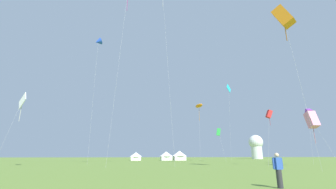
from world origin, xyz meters
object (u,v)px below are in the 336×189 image
(kite_purple_box, at_px, (308,114))
(person_spectator, at_px, (279,171))
(kite_cyan_diamond, at_px, (229,89))
(festival_tent_left, at_px, (166,155))
(kite_orange_box, at_px, (283,17))
(kite_red_box, at_px, (269,114))
(festival_tent_right, at_px, (179,155))
(kite_blue_delta, at_px, (98,42))
(kite_green_box, at_px, (219,132))
(festival_tent_center, at_px, (136,156))
(kite_pink_box, at_px, (312,120))
(observatory_dome, at_px, (256,145))
(kite_white_diamond, at_px, (22,101))
(kite_orange_parafoil, at_px, (199,106))

(kite_purple_box, xyz_separation_m, person_spectator, (-27.15, -28.48, -8.82))
(kite_cyan_diamond, height_order, festival_tent_left, kite_cyan_diamond)
(kite_orange_box, height_order, kite_red_box, kite_orange_box)
(kite_orange_box, height_order, festival_tent_right, kite_orange_box)
(kite_blue_delta, xyz_separation_m, kite_cyan_diamond, (35.92, 11.41, -6.16))
(kite_blue_delta, distance_m, kite_green_box, 39.59)
(festival_tent_right, bearing_deg, festival_tent_center, 180.00)
(kite_pink_box, height_order, observatory_dome, observatory_dome)
(person_spectator, bearing_deg, kite_white_diamond, 133.92)
(kite_cyan_diamond, xyz_separation_m, person_spectator, (-19.90, -48.59, -19.57))
(observatory_dome, bearing_deg, kite_red_box, -117.84)
(kite_orange_parafoil, relative_size, kite_white_diamond, 1.29)
(kite_orange_box, bearing_deg, festival_tent_center, 108.58)
(kite_blue_delta, distance_m, festival_tent_right, 44.01)
(kite_white_diamond, distance_m, kite_purple_box, 51.42)
(kite_white_diamond, distance_m, observatory_dome, 97.08)
(kite_cyan_diamond, height_order, observatory_dome, kite_cyan_diamond)
(festival_tent_center, relative_size, observatory_dome, 0.36)
(kite_pink_box, xyz_separation_m, person_spectator, (-20.40, -20.23, -6.18))
(kite_orange_parafoil, relative_size, person_spectator, 8.20)
(kite_orange_box, height_order, person_spectator, kite_orange_box)
(kite_pink_box, xyz_separation_m, observatory_dome, (29.10, 68.00, -1.02))
(kite_purple_box, distance_m, kite_green_box, 24.00)
(person_spectator, height_order, festival_tent_right, festival_tent_right)
(kite_green_box, bearing_deg, festival_tent_center, 147.60)
(kite_white_diamond, bearing_deg, kite_red_box, -2.29)
(person_spectator, relative_size, festival_tent_right, 0.37)
(observatory_dome, bearing_deg, festival_tent_left, -152.33)
(kite_purple_box, relative_size, observatory_dome, 0.99)
(kite_orange_parafoil, distance_m, kite_orange_box, 31.15)
(kite_pink_box, xyz_separation_m, kite_green_box, (-3.88, 29.69, 0.93))
(kite_cyan_diamond, relative_size, kite_red_box, 2.41)
(kite_pink_box, xyz_separation_m, festival_tent_center, (-26.46, 44.02, -5.62))
(kite_green_box, xyz_separation_m, festival_tent_right, (-8.35, 14.33, -6.27))
(person_spectator, relative_size, observatory_dome, 0.16)
(kite_blue_delta, distance_m, kite_orange_parafoil, 28.54)
(kite_pink_box, bearing_deg, kite_green_box, 97.45)
(observatory_dome, bearing_deg, kite_blue_delta, -142.08)
(kite_pink_box, xyz_separation_m, festival_tent_right, (-12.24, 44.02, -5.34))
(kite_purple_box, xyz_separation_m, festival_tent_left, (-23.40, 35.77, -8.12))
(kite_purple_box, relative_size, festival_tent_right, 2.28)
(kite_orange_parafoil, xyz_separation_m, kite_cyan_diamond, (11.05, 5.98, 6.76))
(kite_pink_box, height_order, person_spectator, kite_pink_box)
(kite_pink_box, bearing_deg, kite_blue_delta, 155.04)
(kite_orange_box, height_order, observatory_dome, kite_orange_box)
(kite_purple_box, bearing_deg, kite_red_box, -157.21)
(kite_orange_parafoil, relative_size, observatory_dome, 1.31)
(kite_orange_parafoil, distance_m, festival_tent_center, 28.98)
(person_spectator, bearing_deg, kite_red_box, 56.91)
(kite_pink_box, relative_size, person_spectator, 4.88)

